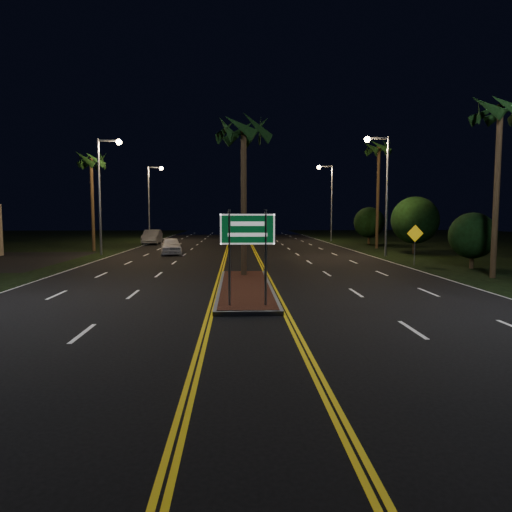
{
  "coord_description": "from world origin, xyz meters",
  "views": [
    {
      "loc": [
        -0.36,
        -12.18,
        3.18
      ],
      "look_at": [
        0.24,
        1.85,
        1.9
      ],
      "focal_mm": 32.0,
      "sensor_mm": 36.0,
      "label": 1
    }
  ],
  "objects": [
    {
      "name": "median_island",
      "position": [
        0.0,
        7.0,
        0.08
      ],
      "size": [
        2.25,
        10.25,
        0.17
      ],
      "color": "gray",
      "rests_on": "ground"
    },
    {
      "name": "streetlight_right_far",
      "position": [
        10.61,
        42.0,
        5.66
      ],
      "size": [
        1.91,
        0.44,
        9.0
      ],
      "color": "gray",
      "rests_on": "ground"
    },
    {
      "name": "palm_right_far",
      "position": [
        12.8,
        30.0,
        9.14
      ],
      "size": [
        2.4,
        2.4,
        10.3
      ],
      "color": "#382819",
      "rests_on": "ground"
    },
    {
      "name": "warning_sign",
      "position": [
        10.8,
        15.84,
        1.65
      ],
      "size": [
        1.06,
        0.11,
        2.54
      ],
      "rotation": [
        0.0,
        0.0,
        0.07
      ],
      "color": "gray",
      "rests_on": "ground"
    },
    {
      "name": "car_near",
      "position": [
        -5.59,
        24.4,
        0.8
      ],
      "size": [
        2.78,
        5.06,
        1.6
      ],
      "primitive_type": "imported",
      "rotation": [
        0.0,
        0.0,
        0.16
      ],
      "color": "white",
      "rests_on": "ground"
    },
    {
      "name": "streetlight_left_mid",
      "position": [
        -10.61,
        24.0,
        5.66
      ],
      "size": [
        1.91,
        0.44,
        9.0
      ],
      "color": "gray",
      "rests_on": "ground"
    },
    {
      "name": "car_far",
      "position": [
        -9.5,
        37.59,
        0.89
      ],
      "size": [
        2.41,
        5.42,
        1.79
      ],
      "primitive_type": "imported",
      "rotation": [
        0.0,
        0.0,
        0.02
      ],
      "color": "silver",
      "rests_on": "ground"
    },
    {
      "name": "palm_right_near",
      "position": [
        12.5,
        10.0,
        8.21
      ],
      "size": [
        2.4,
        2.4,
        9.3
      ],
      "color": "#382819",
      "rests_on": "ground"
    },
    {
      "name": "shrub_far",
      "position": [
        13.8,
        36.0,
        2.34
      ],
      "size": [
        3.24,
        3.24,
        3.96
      ],
      "color": "#382819",
      "rests_on": "ground"
    },
    {
      "name": "streetlight_right_mid",
      "position": [
        10.61,
        22.0,
        5.66
      ],
      "size": [
        1.91,
        0.44,
        9.0
      ],
      "color": "gray",
      "rests_on": "ground"
    },
    {
      "name": "shrub_near",
      "position": [
        13.5,
        14.0,
        1.95
      ],
      "size": [
        2.7,
        2.7,
        3.3
      ],
      "color": "#382819",
      "rests_on": "ground"
    },
    {
      "name": "streetlight_left_far",
      "position": [
        -10.61,
        44.0,
        5.66
      ],
      "size": [
        1.91,
        0.44,
        9.0
      ],
      "color": "gray",
      "rests_on": "ground"
    },
    {
      "name": "shrub_mid",
      "position": [
        14.0,
        24.0,
        2.73
      ],
      "size": [
        3.78,
        3.78,
        4.62
      ],
      "color": "#382819",
      "rests_on": "ground"
    },
    {
      "name": "palm_median",
      "position": [
        0.0,
        10.5,
        7.28
      ],
      "size": [
        2.4,
        2.4,
        8.3
      ],
      "color": "#382819",
      "rests_on": "ground"
    },
    {
      "name": "ground",
      "position": [
        0.0,
        0.0,
        0.0
      ],
      "size": [
        120.0,
        120.0,
        0.0
      ],
      "primitive_type": "plane",
      "color": "black",
      "rests_on": "ground"
    },
    {
      "name": "palm_left_far",
      "position": [
        -12.8,
        28.0,
        7.75
      ],
      "size": [
        2.4,
        2.4,
        8.8
      ],
      "color": "#382819",
      "rests_on": "ground"
    },
    {
      "name": "highway_sign",
      "position": [
        0.0,
        2.8,
        2.4
      ],
      "size": [
        1.8,
        0.08,
        3.2
      ],
      "color": "gray",
      "rests_on": "ground"
    }
  ]
}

